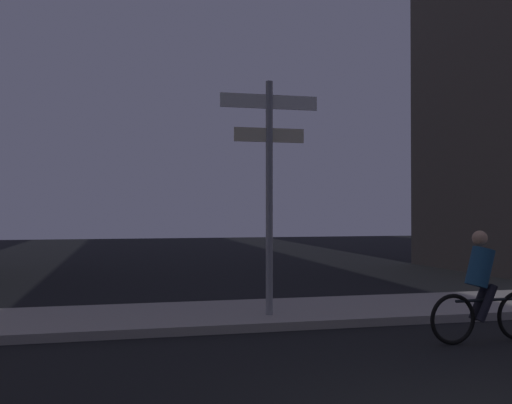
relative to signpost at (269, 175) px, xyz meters
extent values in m
cube|color=#9E9991|center=(0.33, 0.55, -2.43)|extent=(40.00, 2.68, 0.14)
cylinder|color=gray|center=(0.00, 0.00, -0.38)|extent=(0.12, 0.12, 3.96)
cube|color=white|center=(0.00, 0.00, 1.25)|extent=(1.71, 0.03, 0.24)
cube|color=beige|center=(0.00, 0.00, 0.68)|extent=(1.23, 0.03, 0.24)
torus|color=black|center=(2.03, -2.35, -2.14)|extent=(0.72, 0.08, 0.72)
cylinder|color=black|center=(2.58, -2.34, -1.89)|extent=(1.00, 0.08, 0.04)
cylinder|color=navy|center=(2.48, -2.34, -1.41)|extent=(0.46, 0.33, 0.61)
sphere|color=tan|center=(2.48, -2.34, -1.00)|extent=(0.22, 0.22, 0.22)
cylinder|color=black|center=(2.53, -2.25, -1.92)|extent=(0.34, 0.13, 0.55)
cylinder|color=black|center=(2.53, -2.43, -1.92)|extent=(0.34, 0.13, 0.55)
camera|label=1|loc=(-2.94, -10.34, -0.61)|focal=44.55mm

